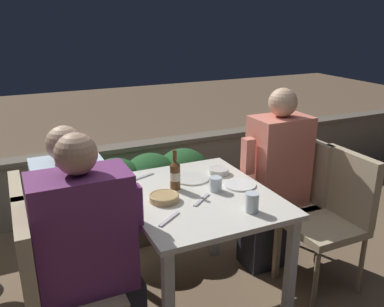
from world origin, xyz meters
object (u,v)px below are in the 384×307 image
(person_purple_stripe, at_px, (93,257))
(person_blue_shirt, at_px, (80,226))
(chair_right_near, at_px, (336,208))
(chair_right_far, at_px, (295,188))
(beer_bottle, at_px, (175,174))
(chair_left_far, at_px, (43,242))
(chair_left_near, at_px, (52,281))
(person_coral_top, at_px, (273,180))

(person_purple_stripe, xyz_separation_m, person_blue_shirt, (0.00, 0.38, -0.02))
(chair_right_near, xyz_separation_m, chair_right_far, (-0.03, 0.37, 0.00))
(person_purple_stripe, bearing_deg, person_blue_shirt, 89.81)
(chair_right_far, bearing_deg, beer_bottle, -175.50)
(person_purple_stripe, bearing_deg, beer_bottle, 28.62)
(chair_left_far, relative_size, person_blue_shirt, 0.77)
(chair_left_near, relative_size, beer_bottle, 3.79)
(beer_bottle, bearing_deg, chair_left_near, -158.13)
(chair_left_far, xyz_separation_m, person_blue_shirt, (0.20, 0.00, 0.05))
(person_blue_shirt, xyz_separation_m, beer_bottle, (0.56, -0.07, 0.25))
(person_coral_top, bearing_deg, beer_bottle, -174.34)
(chair_right_far, bearing_deg, person_purple_stripe, -165.97)
(person_blue_shirt, bearing_deg, person_purple_stripe, -90.19)
(person_purple_stripe, bearing_deg, chair_right_far, 14.03)
(person_purple_stripe, distance_m, chair_right_far, 1.57)
(chair_left_far, height_order, person_coral_top, person_coral_top)
(chair_left_far, height_order, person_blue_shirt, person_blue_shirt)
(chair_left_near, bearing_deg, beer_bottle, 21.87)
(person_purple_stripe, height_order, chair_right_near, person_purple_stripe)
(chair_left_near, relative_size, chair_right_near, 1.00)
(chair_right_far, relative_size, beer_bottle, 3.79)
(person_blue_shirt, bearing_deg, chair_right_near, -13.06)
(chair_left_near, bearing_deg, person_coral_top, 14.02)
(chair_left_near, xyz_separation_m, chair_left_far, (-0.00, 0.38, 0.00))
(person_purple_stripe, height_order, chair_left_far, person_purple_stripe)
(chair_left_near, bearing_deg, chair_right_far, 12.45)
(person_blue_shirt, relative_size, person_coral_top, 0.93)
(chair_left_far, xyz_separation_m, beer_bottle, (0.76, -0.07, 0.30))
(beer_bottle, bearing_deg, person_purple_stripe, -151.38)
(person_purple_stripe, bearing_deg, chair_left_near, -180.00)
(person_purple_stripe, distance_m, person_blue_shirt, 0.38)
(chair_left_far, bearing_deg, person_purple_stripe, -61.73)
(chair_left_far, height_order, chair_right_far, same)
(person_blue_shirt, relative_size, chair_right_far, 1.31)
(person_purple_stripe, relative_size, person_blue_shirt, 1.05)
(person_coral_top, height_order, beer_bottle, person_coral_top)
(chair_left_near, distance_m, person_coral_top, 1.58)
(chair_right_near, relative_size, beer_bottle, 3.79)
(person_purple_stripe, bearing_deg, chair_right_near, 0.54)
(person_blue_shirt, bearing_deg, beer_bottle, -7.19)
(chair_left_far, height_order, beer_bottle, beer_bottle)
(person_coral_top, bearing_deg, person_blue_shirt, -179.76)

